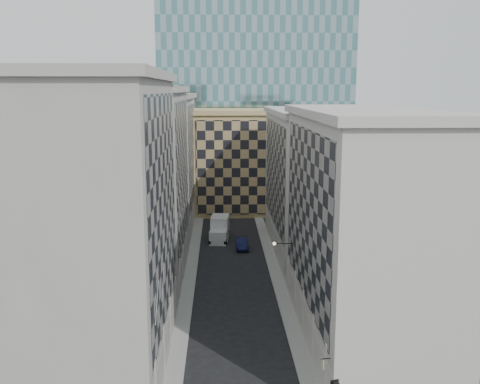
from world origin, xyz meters
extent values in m
cube|color=gray|center=(-5.25, 30.00, 0.07)|extent=(1.50, 100.00, 0.15)
cube|color=gray|center=(5.25, 30.00, 0.07)|extent=(1.50, 100.00, 0.15)
cube|color=#9C988C|center=(-11.00, 11.00, 11.50)|extent=(10.00, 22.00, 23.00)
cube|color=gray|center=(-6.12, 11.00, 13.00)|extent=(0.25, 19.36, 18.00)
cube|color=#9C988C|center=(-6.20, 11.00, 1.60)|extent=(0.45, 21.12, 3.20)
cube|color=#9C988C|center=(-11.00, 11.00, 23.35)|extent=(10.80, 22.80, 0.70)
cylinder|color=#9C988C|center=(-6.35, 8.25, 2.20)|extent=(0.90, 0.90, 4.40)
cylinder|color=#9C988C|center=(-6.35, 13.75, 2.20)|extent=(0.90, 0.90, 4.40)
cylinder|color=#9C988C|center=(-6.35, 19.25, 2.20)|extent=(0.90, 0.90, 4.40)
cube|color=gray|center=(-11.00, 33.00, 11.00)|extent=(10.00, 22.00, 22.00)
cube|color=gray|center=(-6.12, 33.00, 12.50)|extent=(0.25, 19.36, 17.00)
cube|color=gray|center=(-6.20, 33.00, 1.60)|extent=(0.45, 21.12, 3.20)
cube|color=gray|center=(-11.00, 33.00, 22.35)|extent=(10.80, 22.80, 0.70)
cylinder|color=gray|center=(-6.35, 24.75, 2.20)|extent=(0.90, 0.90, 4.40)
cylinder|color=gray|center=(-6.35, 30.25, 2.20)|extent=(0.90, 0.90, 4.40)
cylinder|color=gray|center=(-6.35, 35.75, 2.20)|extent=(0.90, 0.90, 4.40)
cylinder|color=gray|center=(-6.35, 41.25, 2.20)|extent=(0.90, 0.90, 4.40)
cube|color=#9C988C|center=(-11.00, 55.00, 10.50)|extent=(10.00, 22.00, 21.00)
cube|color=gray|center=(-6.12, 55.00, 12.00)|extent=(0.25, 19.36, 16.00)
cube|color=#9C988C|center=(-6.20, 55.00, 1.60)|extent=(0.45, 21.12, 3.20)
cube|color=#9C988C|center=(-11.00, 55.00, 21.35)|extent=(10.80, 22.80, 0.70)
cylinder|color=#9C988C|center=(-6.35, 46.75, 2.20)|extent=(0.90, 0.90, 4.40)
cylinder|color=#9C988C|center=(-6.35, 52.25, 2.20)|extent=(0.90, 0.90, 4.40)
cylinder|color=#9C988C|center=(-6.35, 57.75, 2.20)|extent=(0.90, 0.90, 4.40)
cylinder|color=#9C988C|center=(-6.35, 63.25, 2.20)|extent=(0.90, 0.90, 4.40)
cube|color=beige|center=(11.00, 15.00, 10.00)|extent=(10.00, 26.00, 20.00)
cube|color=gray|center=(6.12, 15.00, 11.50)|extent=(0.25, 22.88, 15.00)
cube|color=beige|center=(6.20, 15.00, 1.60)|extent=(0.45, 24.96, 3.20)
cube|color=beige|center=(11.00, 15.00, 20.35)|extent=(10.80, 26.80, 0.70)
cylinder|color=beige|center=(6.35, 4.60, 2.20)|extent=(0.90, 0.90, 4.40)
cylinder|color=beige|center=(6.35, 9.80, 2.20)|extent=(0.90, 0.90, 4.40)
cylinder|color=beige|center=(6.35, 15.00, 2.20)|extent=(0.90, 0.90, 4.40)
cylinder|color=beige|center=(6.35, 20.20, 2.20)|extent=(0.90, 0.90, 4.40)
cylinder|color=beige|center=(6.35, 25.40, 2.20)|extent=(0.90, 0.90, 4.40)
cube|color=beige|center=(11.00, 42.00, 9.50)|extent=(10.00, 28.00, 19.00)
cube|color=gray|center=(6.12, 42.00, 11.00)|extent=(0.25, 24.64, 14.00)
cube|color=beige|center=(6.20, 42.00, 1.60)|extent=(0.45, 26.88, 3.20)
cube|color=beige|center=(11.00, 42.00, 19.35)|extent=(10.80, 28.80, 0.70)
cube|color=tan|center=(2.00, 68.00, 9.00)|extent=(16.00, 14.00, 18.00)
cube|color=tan|center=(2.00, 60.90, 9.00)|extent=(15.20, 0.25, 16.50)
cube|color=tan|center=(2.00, 68.00, 18.40)|extent=(16.80, 14.80, 0.80)
cube|color=#292520|center=(0.00, 82.00, 14.00)|extent=(6.00, 6.00, 28.00)
cube|color=#292520|center=(0.00, 82.00, 28.70)|extent=(7.00, 7.00, 1.40)
cone|color=#292520|center=(0.00, 82.00, 39.40)|extent=(7.20, 7.20, 20.00)
cylinder|color=gray|center=(-5.90, 4.00, 8.00)|extent=(0.10, 2.33, 2.33)
cylinder|color=gray|center=(-5.90, 8.00, 8.00)|extent=(0.10, 2.33, 2.33)
cylinder|color=black|center=(5.10, 24.00, 6.20)|extent=(1.80, 0.08, 0.08)
sphere|color=#FFE5B2|center=(4.20, 24.00, 6.20)|extent=(0.36, 0.36, 0.36)
cube|color=silver|center=(-1.84, 45.38, 1.01)|extent=(2.70, 2.90, 2.01)
cube|color=silver|center=(-1.57, 48.28, 1.73)|extent=(2.93, 4.24, 3.47)
cylinder|color=black|center=(-3.03, 44.59, 0.50)|extent=(0.43, 1.03, 1.01)
cylinder|color=black|center=(-0.81, 44.39, 0.50)|extent=(0.43, 1.03, 1.01)
cylinder|color=black|center=(-2.56, 49.71, 0.50)|extent=(0.43, 1.03, 1.01)
cylinder|color=black|center=(-0.33, 49.51, 0.50)|extent=(0.43, 1.03, 1.01)
imported|color=#0F1237|center=(1.53, 42.77, 0.78)|extent=(1.68, 4.76, 1.57)
cylinder|color=black|center=(5.60, 3.00, 4.16)|extent=(0.72, 0.15, 0.06)
cube|color=beige|center=(5.40, 3.00, 3.80)|extent=(0.13, 0.63, 0.63)
camera|label=1|loc=(-1.54, -30.53, 22.27)|focal=40.00mm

